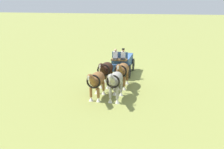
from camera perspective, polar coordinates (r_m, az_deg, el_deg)
The scene contains 6 objects.
ground_plane at distance 22.69m, azimuth 2.49°, elevation 0.33°, with size 220.00×220.00×0.00m, color olive.
show_wagon at distance 22.23m, azimuth 2.44°, elevation 3.02°, with size 5.83×1.91×2.65m.
draft_horse_rear_near at distance 18.61m, azimuth 2.45°, elevation 0.91°, with size 3.06×0.96×2.21m.
draft_horse_rear_off at distance 18.88m, azimuth -1.44°, elevation 1.14°, with size 3.02×1.01×2.20m.
draft_horse_lead_near at distance 16.15m, azimuth 0.81°, elevation -1.43°, with size 3.04×0.91×2.25m.
draft_horse_lead_off at distance 16.48m, azimuth -3.62°, elevation -1.36°, with size 3.04×0.96×2.16m.
Camera 1 is at (21.39, 4.04, 6.42)m, focal length 39.06 mm.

